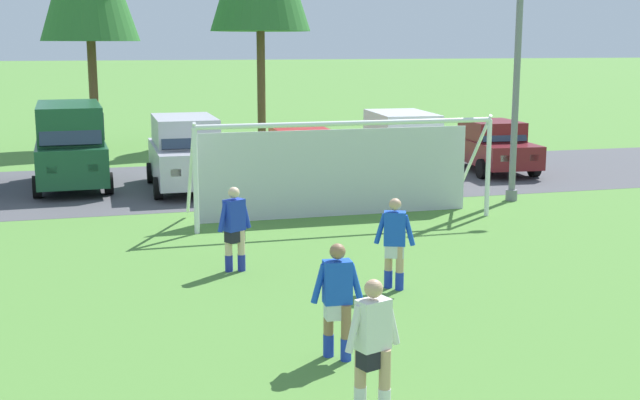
# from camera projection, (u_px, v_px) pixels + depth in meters

# --- Properties ---
(ground_plane) EXTENTS (400.00, 400.00, 0.00)m
(ground_plane) POSITION_uv_depth(u_px,v_px,m) (289.00, 243.00, 17.90)
(ground_plane) COLOR #518438
(parking_lot_strip) EXTENTS (52.00, 8.40, 0.01)m
(parking_lot_strip) POSITION_uv_depth(u_px,v_px,m) (230.00, 183.00, 25.62)
(parking_lot_strip) COLOR #4C4C51
(parking_lot_strip) RESTS_ON ground
(soccer_goal) EXTENTS (7.44, 1.98, 2.57)m
(soccer_goal) POSITION_uv_depth(u_px,v_px,m) (340.00, 167.00, 20.26)
(soccer_goal) COLOR white
(soccer_goal) RESTS_ON ground
(player_midfield_center) EXTENTS (0.74, 0.35, 1.64)m
(player_midfield_center) POSITION_uv_depth(u_px,v_px,m) (373.00, 347.00, 9.52)
(player_midfield_center) COLOR tan
(player_midfield_center) RESTS_ON ground
(player_defender_far) EXTENTS (0.73, 0.36, 1.64)m
(player_defender_far) POSITION_uv_depth(u_px,v_px,m) (337.00, 301.00, 11.19)
(player_defender_far) COLOR #936B4C
(player_defender_far) RESTS_ON ground
(player_winger_left) EXTENTS (0.71, 0.40, 1.64)m
(player_winger_left) POSITION_uv_depth(u_px,v_px,m) (235.00, 229.00, 15.53)
(player_winger_left) COLOR beige
(player_winger_left) RESTS_ON ground
(player_winger_right) EXTENTS (0.69, 0.42, 1.64)m
(player_winger_right) POSITION_uv_depth(u_px,v_px,m) (394.00, 244.00, 14.41)
(player_winger_right) COLOR tan
(player_winger_right) RESTS_ON ground
(parked_car_slot_center_left) EXTENTS (2.34, 4.87, 2.52)m
(parked_car_slot_center_left) POSITION_uv_depth(u_px,v_px,m) (71.00, 143.00, 24.58)
(parked_car_slot_center_left) COLOR #194C2D
(parked_car_slot_center_left) RESTS_ON ground
(parked_car_slot_center) EXTENTS (2.14, 4.60, 2.16)m
(parked_car_slot_center) POSITION_uv_depth(u_px,v_px,m) (186.00, 152.00, 24.31)
(parked_car_slot_center) COLOR #B2B2BC
(parked_car_slot_center) RESTS_ON ground
(parked_car_slot_center_right) EXTENTS (2.12, 4.24, 1.72)m
(parked_car_slot_center_right) POSITION_uv_depth(u_px,v_px,m) (302.00, 156.00, 25.24)
(parked_car_slot_center_right) COLOR red
(parked_car_slot_center_right) RESTS_ON ground
(parked_car_slot_right) EXTENTS (2.40, 4.73, 2.16)m
(parked_car_slot_right) POSITION_uv_depth(u_px,v_px,m) (403.00, 146.00, 25.82)
(parked_car_slot_right) COLOR silver
(parked_car_slot_right) RESTS_ON ground
(parked_car_slot_far_right) EXTENTS (2.26, 4.31, 1.72)m
(parked_car_slot_far_right) POSITION_uv_depth(u_px,v_px,m) (493.00, 146.00, 27.69)
(parked_car_slot_far_right) COLOR maroon
(parked_car_slot_far_right) RESTS_ON ground
(street_lamp) EXTENTS (2.00, 0.32, 6.84)m
(street_lamp) POSITION_uv_depth(u_px,v_px,m) (523.00, 71.00, 22.12)
(street_lamp) COLOR slate
(street_lamp) RESTS_ON ground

